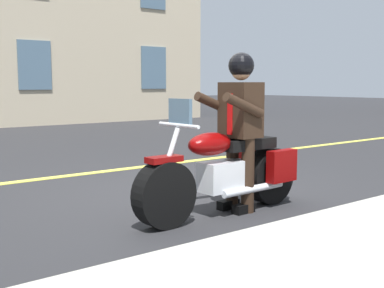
% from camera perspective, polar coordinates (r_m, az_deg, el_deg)
% --- Properties ---
extents(ground_plane, '(80.00, 80.00, 0.00)m').
position_cam_1_polar(ground_plane, '(6.36, -1.27, -5.73)').
color(ground_plane, '#28282B').
extents(lane_center_stripe, '(60.00, 0.16, 0.01)m').
position_cam_1_polar(lane_center_stripe, '(8.03, -9.74, -3.11)').
color(lane_center_stripe, '#E5DB4C').
rests_on(lane_center_stripe, ground_plane).
extents(motorcycle_main, '(2.22, 0.65, 1.26)m').
position_cam_1_polar(motorcycle_main, '(5.33, 4.07, -3.30)').
color(motorcycle_main, black).
rests_on(motorcycle_main, ground_plane).
extents(rider_main, '(0.64, 0.57, 1.74)m').
position_cam_1_polar(rider_main, '(5.39, 5.55, 3.07)').
color(rider_main, black).
rests_on(rider_main, ground_plane).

